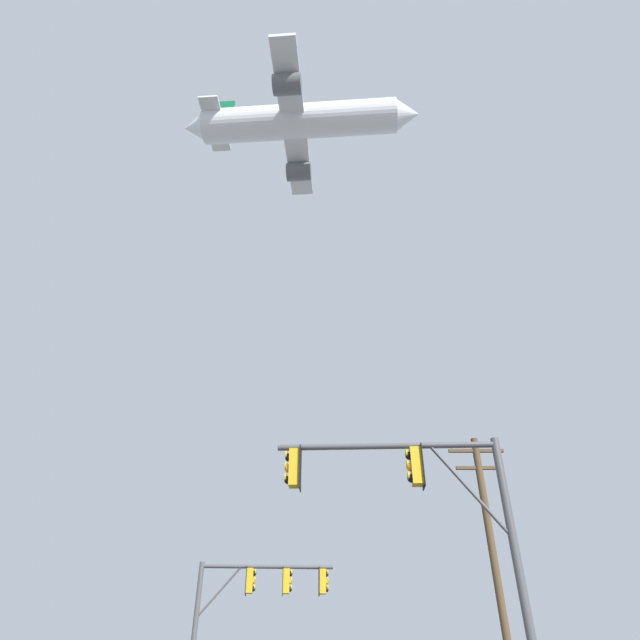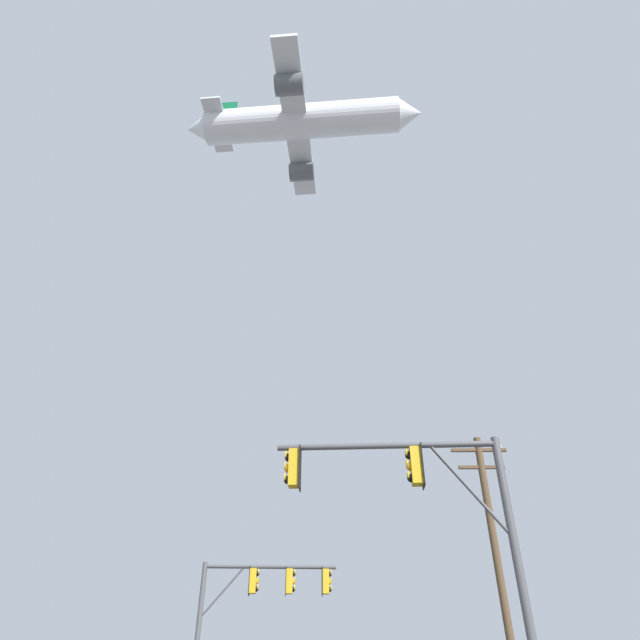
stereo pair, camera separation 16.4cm
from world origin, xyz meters
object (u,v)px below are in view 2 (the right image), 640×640
airplane (302,122)px  utility_pole (497,562)px  signal_pole_far (257,598)px  signal_pole_near (428,509)px

airplane → utility_pole: bearing=-58.2°
signal_pole_far → utility_pole: bearing=-16.8°
signal_pole_far → airplane: bearing=87.2°
signal_pole_near → airplane: (-4.58, 21.69, 43.71)m
signal_pole_near → signal_pole_far: signal_pole_near is taller
signal_pole_far → utility_pole: utility_pole is taller
signal_pole_far → utility_pole: (8.87, -2.68, 0.85)m
signal_pole_far → utility_pole: 9.31m
signal_pole_near → signal_pole_far: bearing=115.1°
signal_pole_near → airplane: bearing=101.9°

